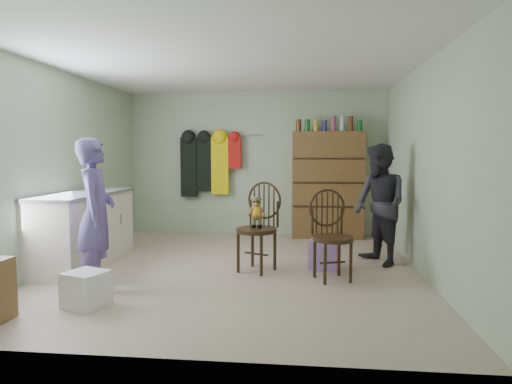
# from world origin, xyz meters

# --- Properties ---
(ground_plane) EXTENTS (5.00, 5.00, 0.00)m
(ground_plane) POSITION_xyz_m (0.00, 0.00, 0.00)
(ground_plane) COLOR #C5B29E
(ground_plane) RESTS_ON ground
(room_walls) EXTENTS (5.00, 5.00, 5.00)m
(room_walls) POSITION_xyz_m (0.00, 0.53, 1.58)
(room_walls) COLOR #B6C5A5
(room_walls) RESTS_ON ground
(counter) EXTENTS (0.64, 1.86, 0.94)m
(counter) POSITION_xyz_m (-1.95, 0.00, 0.47)
(counter) COLOR silver
(counter) RESTS_ON ground
(plastic_tub) EXTENTS (0.44, 0.43, 0.33)m
(plastic_tub) POSITION_xyz_m (-1.17, -1.52, 0.17)
(plastic_tub) COLOR white
(plastic_tub) RESTS_ON ground
(chair_front) EXTENTS (0.64, 0.64, 1.09)m
(chair_front) POSITION_xyz_m (0.31, -0.01, 0.61)
(chair_front) COLOR #3E2815
(chair_front) RESTS_ON ground
(chair_far) EXTENTS (0.58, 0.58, 1.03)m
(chair_far) POSITION_xyz_m (1.16, -0.30, 0.55)
(chair_far) COLOR #3E2815
(chair_far) RESTS_ON ground
(striped_bag) EXTENTS (0.41, 0.35, 0.37)m
(striped_bag) POSITION_xyz_m (1.11, 0.12, 0.19)
(striped_bag) COLOR pink
(striped_bag) RESTS_ON ground
(person_left) EXTENTS (0.52, 0.66, 1.60)m
(person_left) POSITION_xyz_m (-1.32, -0.95, 0.80)
(person_left) COLOR #615093
(person_left) RESTS_ON ground
(person_right) EXTENTS (0.86, 0.94, 1.56)m
(person_right) POSITION_xyz_m (1.82, 0.46, 0.78)
(person_right) COLOR #2D2B33
(person_right) RESTS_ON ground
(dresser) EXTENTS (1.20, 0.39, 2.05)m
(dresser) POSITION_xyz_m (1.25, 2.30, 0.91)
(dresser) COLOR brown
(dresser) RESTS_ON ground
(coat_rack) EXTENTS (1.42, 0.12, 1.09)m
(coat_rack) POSITION_xyz_m (-0.83, 2.38, 1.25)
(coat_rack) COLOR #99999E
(coat_rack) RESTS_ON ground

